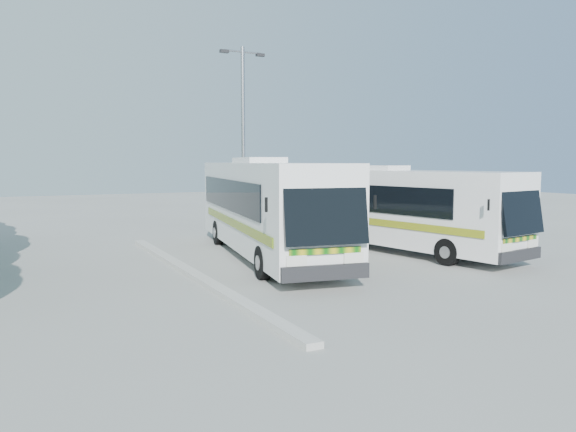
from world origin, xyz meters
TOP-DOWN VIEW (x-y plane):
  - ground at (0.00, 0.00)m, footprint 100.00×100.00m
  - kerb_divider at (-2.30, 2.00)m, footprint 0.40×16.00m
  - coach_main at (1.36, 4.35)m, footprint 4.73×13.30m
  - coach_adjacent at (6.73, 3.60)m, footprint 4.43×12.18m
  - lamppost at (2.00, 8.13)m, footprint 2.12×0.30m

SIDE VIEW (x-z plane):
  - ground at x=0.00m, z-range 0.00..0.00m
  - kerb_divider at x=-2.30m, z-range 0.00..0.15m
  - coach_adjacent at x=6.73m, z-range 0.16..3.47m
  - coach_main at x=1.36m, z-range 0.17..3.80m
  - lamppost at x=2.00m, z-range 0.45..9.14m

